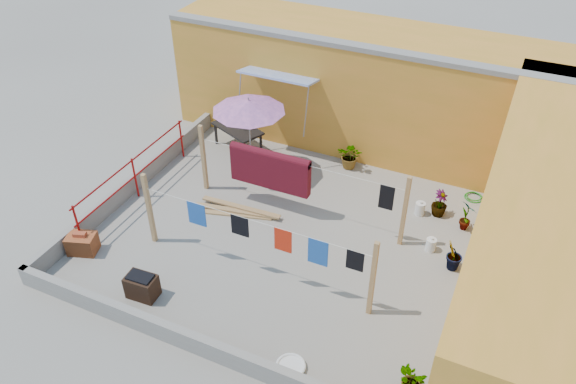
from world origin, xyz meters
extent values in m
plane|color=#9E998E|center=(0.00, 0.00, 0.00)|extent=(80.00, 80.00, 0.00)
cube|color=orange|center=(0.50, 4.70, 1.60)|extent=(11.00, 2.40, 3.20)
cube|color=gray|center=(0.50, 3.65, 3.15)|extent=(11.00, 0.35, 0.12)
cube|color=#2D51B2|center=(-1.60, 3.15, 2.25)|extent=(2.00, 0.79, 0.22)
cylinder|color=gray|center=(-2.55, 2.78, 1.60)|extent=(0.03, 0.30, 1.28)
cylinder|color=gray|center=(-0.65, 2.78, 1.60)|extent=(0.03, 0.30, 1.28)
cube|color=orange|center=(5.20, 0.00, 1.60)|extent=(2.40, 9.00, 3.20)
cube|color=gray|center=(0.00, -3.58, 0.22)|extent=(8.30, 0.16, 0.44)
cube|color=gray|center=(-4.08, 0.00, 0.22)|extent=(0.16, 7.30, 0.44)
cylinder|color=#9D100F|center=(-3.85, -2.20, 0.55)|extent=(0.05, 0.05, 1.10)
cylinder|color=#9D100F|center=(-3.85, -0.20, 0.55)|extent=(0.05, 0.05, 1.10)
cylinder|color=#9D100F|center=(-3.85, 1.80, 0.55)|extent=(0.05, 0.05, 1.10)
cylinder|color=#9D100F|center=(-3.85, -0.20, 1.05)|extent=(0.04, 4.20, 0.04)
cylinder|color=#9D100F|center=(-3.85, -0.20, 0.60)|extent=(0.04, 4.20, 0.04)
cube|color=tan|center=(-2.50, -1.40, 0.90)|extent=(0.09, 0.09, 1.80)
cube|color=tan|center=(2.50, -1.40, 0.90)|extent=(0.09, 0.09, 1.80)
cube|color=tan|center=(2.50, 0.80, 0.90)|extent=(0.09, 0.09, 1.80)
cube|color=tan|center=(-2.50, 0.80, 0.90)|extent=(0.09, 0.09, 1.80)
cylinder|color=silver|center=(0.00, -1.40, 1.45)|extent=(5.00, 0.01, 0.01)
cylinder|color=silver|center=(0.00, 0.80, 1.45)|extent=(5.00, 0.01, 0.01)
cube|color=#4E0D17|center=(-0.69, 0.80, 1.05)|extent=(1.97, 0.22, 0.90)
cube|color=black|center=(2.08, 0.80, 1.15)|extent=(0.32, 0.02, 0.61)
cube|color=maroon|center=(-1.19, 0.80, 1.19)|extent=(0.37, 0.02, 0.52)
cube|color=#1F50A7|center=(-1.28, -1.40, 1.17)|extent=(0.42, 0.02, 0.56)
cube|color=black|center=(-0.27, -1.40, 1.21)|extent=(0.39, 0.02, 0.48)
cube|color=red|center=(0.67, -1.40, 1.18)|extent=(0.36, 0.02, 0.54)
cube|color=#1F50A7|center=(1.40, -1.40, 1.15)|extent=(0.41, 0.02, 0.60)
cube|color=black|center=(2.13, -1.40, 1.22)|extent=(0.34, 0.02, 0.45)
cylinder|color=gray|center=(-1.78, 1.88, 0.03)|extent=(0.33, 0.33, 0.05)
cylinder|color=gray|center=(-1.78, 1.88, 1.04)|extent=(0.04, 0.04, 2.08)
cone|color=pink|center=(-1.78, 1.88, 1.97)|extent=(1.99, 1.99, 0.29)
cylinder|color=gray|center=(-1.78, 1.88, 2.14)|extent=(0.04, 0.04, 0.09)
cube|color=black|center=(-2.67, 2.78, 0.65)|extent=(1.61, 1.23, 0.05)
cube|color=black|center=(-3.36, 2.76, 0.32)|extent=(0.05, 0.05, 0.63)
cube|color=black|center=(-3.14, 3.29, 0.32)|extent=(0.05, 0.05, 0.63)
cube|color=black|center=(-2.20, 2.27, 0.32)|extent=(0.05, 0.05, 0.63)
cube|color=black|center=(-1.97, 2.80, 0.32)|extent=(0.05, 0.05, 0.63)
cube|color=#AC5327|center=(-3.70, -2.34, 0.22)|extent=(0.71, 0.61, 0.44)
cube|color=#B8522B|center=(-3.70, -2.34, 0.48)|extent=(0.30, 0.21, 0.09)
cube|color=tan|center=(-1.42, 0.11, 0.02)|extent=(1.98, 0.68, 0.04)
cube|color=tan|center=(-1.34, 0.23, 0.07)|extent=(2.00, 0.51, 0.04)
cube|color=tan|center=(-1.26, 0.35, 0.11)|extent=(2.02, 0.23, 0.04)
cube|color=#311E13|center=(-1.72, -2.87, 0.25)|extent=(0.62, 0.44, 0.50)
cube|color=black|center=(-1.72, -2.87, 0.52)|extent=(0.52, 0.33, 0.04)
cylinder|color=silver|center=(1.66, -3.20, 0.03)|extent=(0.51, 0.51, 0.07)
torus|color=silver|center=(1.66, -3.20, 0.07)|extent=(0.54, 0.54, 0.06)
cylinder|color=silver|center=(2.63, 2.01, 0.16)|extent=(0.24, 0.24, 0.32)
cylinder|color=silver|center=(2.63, 2.01, 0.34)|extent=(0.06, 0.06, 0.05)
cylinder|color=silver|center=(3.16, 0.86, 0.15)|extent=(0.22, 0.22, 0.31)
cylinder|color=silver|center=(3.16, 0.86, 0.33)|extent=(0.06, 0.06, 0.05)
torus|color=#1F781A|center=(3.70, 3.20, 0.02)|extent=(0.46, 0.46, 0.03)
torus|color=#1F781A|center=(3.70, 3.20, 0.05)|extent=(0.38, 0.38, 0.03)
imported|color=#1B601C|center=(0.47, 3.20, 0.36)|extent=(0.66, 0.57, 0.73)
imported|color=#1B601C|center=(3.04, 2.17, 0.33)|extent=(0.47, 0.47, 0.67)
imported|color=#1B601C|center=(3.70, 1.90, 0.40)|extent=(0.50, 0.50, 0.80)
imported|color=#1B601C|center=(3.70, 0.46, 0.37)|extent=(0.44, 0.49, 0.75)
imported|color=#1B601C|center=(3.70, -2.82, 0.29)|extent=(0.56, 0.61, 0.59)
camera|label=1|loc=(4.16, -8.73, 8.35)|focal=35.00mm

